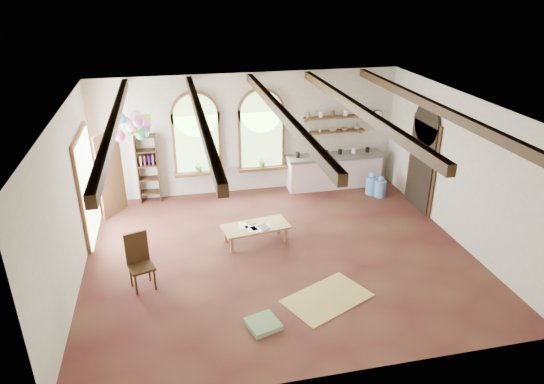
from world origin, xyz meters
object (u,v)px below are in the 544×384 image
object	(u,v)px
kitchen_counter	(334,170)
balloon_cluster	(134,126)
side_chair	(142,273)
coffee_table	(256,228)

from	to	relation	value
kitchen_counter	balloon_cluster	bearing A→B (deg)	-170.11
kitchen_counter	side_chair	size ratio (longest dim) A/B	2.44
kitchen_counter	side_chair	bearing A→B (deg)	-143.27
side_chair	balloon_cluster	size ratio (longest dim) A/B	0.95
kitchen_counter	side_chair	distance (m)	6.37
balloon_cluster	kitchen_counter	bearing A→B (deg)	9.89
coffee_table	kitchen_counter	bearing A→B (deg)	43.92
kitchen_counter	balloon_cluster	world-z (taller)	balloon_cluster
coffee_table	balloon_cluster	size ratio (longest dim) A/B	1.32
coffee_table	side_chair	bearing A→B (deg)	-153.30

